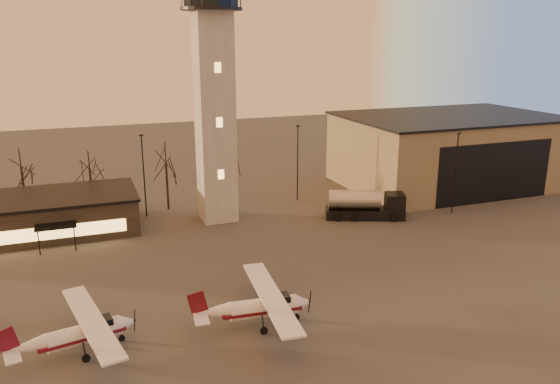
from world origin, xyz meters
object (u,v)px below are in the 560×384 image
Objects in this scene: hangar at (448,150)px; fuel_truck at (365,207)px; control_tower at (214,82)px; cessna_rear at (87,336)px; cessna_front at (266,310)px; terminal at (18,217)px.

fuel_truck is (-19.28, -9.96, -3.78)m from hangar.
hangar reaches higher than fuel_truck.
cessna_rear is at bearing -122.22° from control_tower.
terminal is at bearing 129.55° from cessna_front.
cessna_front is (19.10, -27.88, -0.98)m from terminal.
hangar is 2.55× the size of cessna_rear.
fuel_truck is at bearing 18.98° from cessna_rear.
hangar is at bearing 17.88° from cessna_rear.
control_tower is at bearing -173.69° from hangar.
terminal is 39.54m from fuel_truck.
control_tower reaches higher than cessna_rear.
fuel_truck is at bearing 50.56° from cessna_front.
cessna_rear is at bearing -127.56° from fuel_truck.
terminal is (-21.99, 1.98, -14.17)m from control_tower.
cessna_front reaches higher than cessna_rear.
control_tower is at bearing 46.42° from cessna_rear.
terminal is 2.62× the size of fuel_truck.
control_tower is 2.60× the size of cessna_front.
terminal is 2.03× the size of cessna_front.
hangar is at bearing 49.43° from fuel_truck.
control_tower is 2.72× the size of cessna_rear.
hangar is 49.21m from cessna_front.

